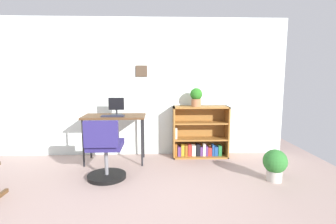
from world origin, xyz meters
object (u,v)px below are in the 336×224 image
potted_plant_floor (275,164)px  potted_plant_on_shelf (196,97)px  monitor (116,107)px  keyboard (113,116)px  office_chair (105,154)px  bookshelf_low (199,135)px  desk (114,120)px

potted_plant_floor → potted_plant_on_shelf: bearing=130.8°
potted_plant_floor → monitor: bearing=157.8°
keyboard → office_chair: 0.74m
office_chair → bookshelf_low: bearing=34.6°
potted_plant_floor → desk: bearing=159.1°
desk → bookshelf_low: 1.45m
potted_plant_on_shelf → keyboard: bearing=-167.2°
office_chair → potted_plant_on_shelf: bearing=34.4°
keyboard → potted_plant_on_shelf: potted_plant_on_shelf is taller
desk → monitor: 0.21m
keyboard → potted_plant_floor: bearing=-18.3°
monitor → keyboard: 0.20m
office_chair → potted_plant_floor: (2.23, -0.12, -0.12)m
desk → potted_plant_floor: 2.41m
bookshelf_low → potted_plant_floor: (0.82, -1.09, -0.14)m
monitor → keyboard: bearing=-102.3°
monitor → office_chair: bearing=-93.2°
potted_plant_on_shelf → desk: bearing=-171.9°
desk → potted_plant_on_shelf: size_ratio=3.15×
monitor → office_chair: monitor is taller
potted_plant_on_shelf → potted_plant_floor: size_ratio=0.73×
keyboard → bookshelf_low: size_ratio=0.37×
desk → potted_plant_on_shelf: 1.38m
bookshelf_low → potted_plant_on_shelf: 0.67m
monitor → potted_plant_floor: bearing=-22.2°
desk → monitor: bearing=53.8°
keyboard → bookshelf_low: bookshelf_low is taller
monitor → office_chair: (-0.04, -0.77, -0.53)m
keyboard → potted_plant_floor: 2.40m
desk → office_chair: size_ratio=1.16×
monitor → potted_plant_floor: (2.19, -0.89, -0.65)m
keyboard → potted_plant_floor: keyboard is taller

